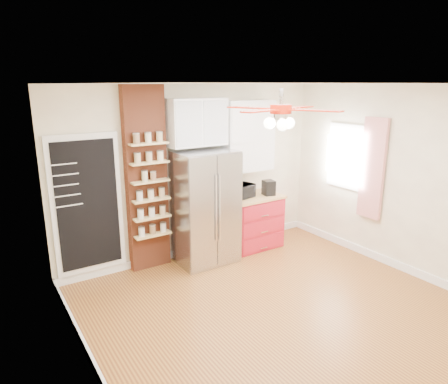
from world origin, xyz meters
TOP-DOWN VIEW (x-y plane):
  - floor at (0.00, 0.00)m, footprint 4.50×4.50m
  - ceiling at (0.00, 0.00)m, footprint 4.50×4.50m
  - wall_back at (0.00, 2.00)m, footprint 4.50×0.02m
  - wall_front at (0.00, -2.00)m, footprint 4.50×0.02m
  - wall_left at (-2.25, 0.00)m, footprint 0.02×4.00m
  - wall_right at (2.25, 0.00)m, footprint 0.02×4.00m
  - chalkboard at (-1.70, 1.96)m, footprint 0.95×0.05m
  - brick_pillar at (-0.85, 1.92)m, footprint 0.60×0.16m
  - fridge at (-0.05, 1.63)m, footprint 0.90×0.70m
  - upper_glass_cabinet at (-0.05, 1.82)m, footprint 0.90×0.35m
  - red_cabinet at (0.92, 1.68)m, footprint 0.94×0.64m
  - upper_shelf_unit at (0.92, 1.85)m, footprint 0.90×0.30m
  - window at (2.23, 0.90)m, footprint 0.04×0.75m
  - curtain at (2.18, 0.35)m, footprint 0.06×0.40m
  - ceiling_fan at (0.00, 0.00)m, footprint 1.40×1.40m
  - toaster_oven at (0.68, 1.69)m, footprint 0.45×0.35m
  - coffee_maker at (1.17, 1.58)m, footprint 0.21×0.22m
  - canister_left at (1.26, 1.60)m, footprint 0.11×0.11m
  - canister_right at (1.22, 1.66)m, footprint 0.10×0.10m
  - pantry_jar_oats at (-0.93, 1.79)m, footprint 0.09×0.09m
  - pantry_jar_beans at (-0.80, 1.78)m, footprint 0.11×0.11m

SIDE VIEW (x-z plane):
  - floor at x=0.00m, z-range 0.00..0.00m
  - red_cabinet at x=0.92m, z-range 0.00..0.90m
  - fridge at x=-0.05m, z-range 0.00..1.75m
  - canister_right at x=1.22m, z-range 0.90..1.04m
  - canister_left at x=1.26m, z-range 0.90..1.04m
  - toaster_oven at x=0.68m, z-range 0.90..1.13m
  - coffee_maker at x=1.17m, z-range 0.90..1.15m
  - chalkboard at x=-1.70m, z-range 0.12..2.08m
  - wall_back at x=0.00m, z-range 0.00..2.70m
  - wall_front at x=0.00m, z-range 0.00..2.70m
  - wall_left at x=-2.25m, z-range 0.00..2.70m
  - wall_right at x=2.25m, z-range 0.00..2.70m
  - brick_pillar at x=-0.85m, z-range 0.00..2.70m
  - pantry_jar_beans at x=-0.80m, z-range 1.37..1.49m
  - pantry_jar_oats at x=-0.93m, z-range 1.37..1.51m
  - curtain at x=2.18m, z-range 0.67..2.23m
  - window at x=2.23m, z-range 1.02..2.08m
  - upper_shelf_unit at x=0.92m, z-range 1.30..2.45m
  - upper_glass_cabinet at x=-0.05m, z-range 1.80..2.50m
  - ceiling_fan at x=0.00m, z-range 2.20..2.65m
  - ceiling at x=0.00m, z-range 2.70..2.70m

